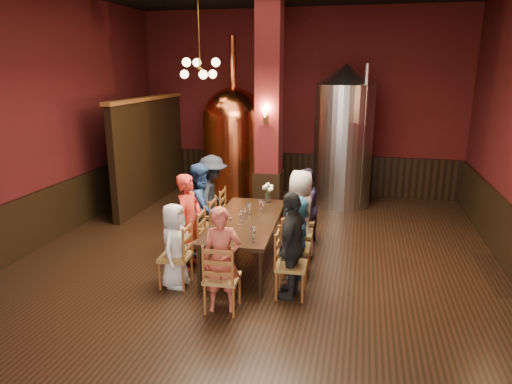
% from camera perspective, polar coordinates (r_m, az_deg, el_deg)
% --- Properties ---
extents(room, '(10.00, 10.02, 4.50)m').
position_cam_1_polar(room, '(6.68, -0.69, 7.83)').
color(room, black).
rests_on(room, ground).
extents(wainscot_back, '(7.90, 0.08, 1.00)m').
position_cam_1_polar(wainscot_back, '(11.80, 5.11, 2.42)').
color(wainscot_back, black).
rests_on(wainscot_back, ground).
extents(wainscot_left, '(0.08, 9.90, 1.00)m').
position_cam_1_polar(wainscot_left, '(8.89, -26.34, -3.48)').
color(wainscot_left, black).
rests_on(wainscot_left, ground).
extents(column, '(0.58, 0.58, 4.50)m').
position_cam_1_polar(column, '(9.46, 1.64, 10.03)').
color(column, '#460F12').
rests_on(column, ground).
extents(partition, '(0.22, 3.50, 2.40)m').
position_cam_1_polar(partition, '(10.93, -13.10, 4.79)').
color(partition, black).
rests_on(partition, ground).
extents(pendant_cluster, '(0.90, 0.90, 1.70)m').
position_cam_1_polar(pendant_cluster, '(9.93, -7.02, 15.09)').
color(pendant_cluster, '#A57226').
rests_on(pendant_cluster, room).
extents(sconce_column, '(0.20, 0.20, 0.36)m').
position_cam_1_polar(sconce_column, '(9.17, 1.25, 9.55)').
color(sconce_column, black).
rests_on(sconce_column, column).
extents(dining_table, '(1.11, 2.44, 0.75)m').
position_cam_1_polar(dining_table, '(7.40, -1.26, -3.87)').
color(dining_table, black).
rests_on(dining_table, ground).
extents(chair_0, '(0.48, 0.48, 0.92)m').
position_cam_1_polar(chair_0, '(6.82, -10.07, -7.92)').
color(chair_0, brown).
rests_on(chair_0, ground).
extents(person_0, '(0.41, 0.62, 1.26)m').
position_cam_1_polar(person_0, '(6.75, -10.13, -6.59)').
color(person_0, silver).
rests_on(person_0, ground).
extents(chair_1, '(0.48, 0.48, 0.92)m').
position_cam_1_polar(chair_1, '(7.40, -8.27, -5.93)').
color(chair_1, brown).
rests_on(chair_1, ground).
extents(person_1, '(0.45, 0.61, 1.54)m').
position_cam_1_polar(person_1, '(7.29, -8.36, -3.67)').
color(person_1, red).
rests_on(person_1, ground).
extents(chair_2, '(0.48, 0.48, 0.92)m').
position_cam_1_polar(chair_2, '(7.99, -6.76, -4.26)').
color(chair_2, brown).
rests_on(chair_2, ground).
extents(person_2, '(0.49, 0.81, 1.57)m').
position_cam_1_polar(person_2, '(7.88, -6.84, -2.03)').
color(person_2, navy).
rests_on(person_2, ground).
extents(chair_3, '(0.48, 0.48, 0.92)m').
position_cam_1_polar(chair_3, '(8.59, -5.45, -2.79)').
color(chair_3, brown).
rests_on(chair_3, ground).
extents(person_3, '(0.77, 1.12, 1.58)m').
position_cam_1_polar(person_3, '(8.50, -5.51, -0.68)').
color(person_3, black).
rests_on(person_3, ground).
extents(chair_4, '(0.48, 0.48, 0.92)m').
position_cam_1_polar(chair_4, '(6.45, 4.43, -9.11)').
color(chair_4, brown).
rests_on(chair_4, ground).
extents(person_4, '(0.48, 0.93, 1.52)m').
position_cam_1_polar(person_4, '(6.33, 4.48, -6.62)').
color(person_4, black).
rests_on(person_4, ground).
extents(chair_5, '(0.48, 0.48, 0.92)m').
position_cam_1_polar(chair_5, '(7.06, 5.02, -6.88)').
color(chair_5, brown).
rests_on(chair_5, ground).
extents(person_5, '(0.50, 1.22, 1.28)m').
position_cam_1_polar(person_5, '(7.00, 5.06, -5.52)').
color(person_5, teal).
rests_on(person_5, ground).
extents(chair_6, '(0.48, 0.48, 0.92)m').
position_cam_1_polar(chair_6, '(7.67, 5.51, -5.04)').
color(chair_6, brown).
rests_on(chair_6, ground).
extents(person_6, '(0.68, 0.85, 1.52)m').
position_cam_1_polar(person_6, '(7.58, 5.57, -2.91)').
color(person_6, beige).
rests_on(person_6, ground).
extents(chair_7, '(0.48, 0.48, 0.92)m').
position_cam_1_polar(chair_7, '(8.30, 5.93, -3.46)').
color(chair_7, brown).
rests_on(chair_7, ground).
extents(person_7, '(0.46, 0.73, 1.41)m').
position_cam_1_polar(person_7, '(8.23, 5.97, -1.86)').
color(person_7, '#1E1933').
rests_on(person_7, ground).
extents(chair_8, '(0.48, 0.48, 0.92)m').
position_cam_1_polar(chair_8, '(6.10, -4.25, -10.61)').
color(chair_8, brown).
rests_on(chair_8, ground).
extents(person_8, '(0.58, 0.45, 1.41)m').
position_cam_1_polar(person_8, '(5.99, -4.30, -8.49)').
color(person_8, '#B14A3B').
rests_on(person_8, ground).
extents(copper_kettle, '(1.61, 1.61, 3.81)m').
position_cam_1_polar(copper_kettle, '(10.86, -2.79, 6.12)').
color(copper_kettle, black).
rests_on(copper_kettle, ground).
extents(steel_vessel, '(1.61, 1.61, 3.20)m').
position_cam_1_polar(steel_vessel, '(10.61, 10.85, 6.82)').
color(steel_vessel, '#B2B2B7').
rests_on(steel_vessel, ground).
extents(rose_vase, '(0.21, 0.21, 0.36)m').
position_cam_1_polar(rose_vase, '(8.22, 1.49, 0.27)').
color(rose_vase, white).
rests_on(rose_vase, dining_table).
extents(wine_glass_0, '(0.07, 0.07, 0.17)m').
position_cam_1_polar(wine_glass_0, '(7.40, -1.43, -2.67)').
color(wine_glass_0, white).
rests_on(wine_glass_0, dining_table).
extents(wine_glass_1, '(0.07, 0.07, 0.17)m').
position_cam_1_polar(wine_glass_1, '(6.54, -0.34, -5.13)').
color(wine_glass_1, white).
rests_on(wine_glass_1, dining_table).
extents(wine_glass_2, '(0.07, 0.07, 0.17)m').
position_cam_1_polar(wine_glass_2, '(6.42, -0.25, -5.55)').
color(wine_glass_2, white).
rests_on(wine_glass_2, dining_table).
extents(wine_glass_3, '(0.07, 0.07, 0.17)m').
position_cam_1_polar(wine_glass_3, '(6.96, -3.21, -3.88)').
color(wine_glass_3, white).
rests_on(wine_glass_3, dining_table).
extents(wine_glass_4, '(0.07, 0.07, 0.17)m').
position_cam_1_polar(wine_glass_4, '(7.56, -0.88, -2.27)').
color(wine_glass_4, white).
rests_on(wine_glass_4, dining_table).
extents(wine_glass_5, '(0.07, 0.07, 0.17)m').
position_cam_1_polar(wine_glass_5, '(7.09, -2.04, -3.49)').
color(wine_glass_5, white).
rests_on(wine_glass_5, dining_table).
extents(wine_glass_6, '(0.07, 0.07, 0.17)m').
position_cam_1_polar(wine_glass_6, '(7.73, 0.91, -1.88)').
color(wine_glass_6, white).
rests_on(wine_glass_6, dining_table).
extents(wine_glass_7, '(0.07, 0.07, 0.17)m').
position_cam_1_polar(wine_glass_7, '(7.65, -0.81, -2.08)').
color(wine_glass_7, white).
rests_on(wine_glass_7, dining_table).
extents(wine_glass_8, '(0.07, 0.07, 0.17)m').
position_cam_1_polar(wine_glass_8, '(7.26, -1.85, -3.04)').
color(wine_glass_8, white).
rests_on(wine_glass_8, dining_table).
extents(wine_glass_9, '(0.07, 0.07, 0.17)m').
position_cam_1_polar(wine_glass_9, '(7.86, 0.55, -1.59)').
color(wine_glass_9, white).
rests_on(wine_glass_9, dining_table).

